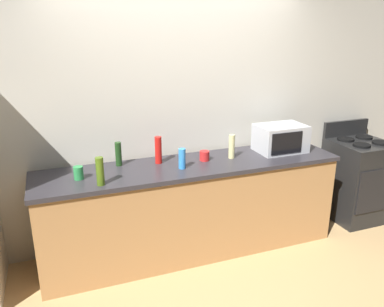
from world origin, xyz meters
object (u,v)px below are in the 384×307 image
Objects in this scene: bottle_hot_sauce at (158,150)px; bottle_olive_oil at (100,171)px; microwave at (281,138)px; bottle_spray_cleaner at (182,159)px; mug_red at (204,156)px; bottle_vinegar at (232,147)px; mug_green at (78,173)px; bottle_wine at (118,154)px; stove_range at (357,179)px.

bottle_olive_oil is at bearing -149.48° from bottle_hot_sauce.
microwave is 1.10m from bottle_spray_cleaner.
bottle_hot_sauce reaches higher than bottle_spray_cleaner.
microwave is 1.84m from bottle_olive_oil.
bottle_olive_oil is 1.03m from mug_red.
microwave is 2.07× the size of bottle_vinegar.
bottle_olive_oil is at bearing -50.85° from mug_green.
microwave reaches higher than bottle_olive_oil.
bottle_wine is 2.38× the size of mug_red.
mug_green is (-1.98, -0.07, -0.08)m from microwave.
mug_green is (-1.15, -0.07, 0.01)m from mug_red.
microwave reaches higher than stove_range.
bottle_vinegar is 1.42m from mug_green.
bottle_wine is 0.46m from bottle_olive_oil.
mug_green is (-0.37, -0.22, -0.05)m from bottle_wine.
mug_green is at bearing 176.16° from bottle_spray_cleaner.
stove_range is 4.27× the size of bottle_hot_sauce.
bottle_vinegar reaches higher than mug_red.
bottle_wine reaches higher than stove_range.
bottle_wine reaches higher than mug_green.
mug_green is (-0.15, 0.19, -0.06)m from bottle_olive_oil.
bottle_hot_sauce reaches higher than bottle_wine.
mug_green is at bearing -179.61° from stove_range.
bottle_spray_cleaner is (-2.12, -0.08, 0.53)m from stove_range.
bottle_hot_sauce is (0.36, -0.07, 0.02)m from bottle_wine.
stove_range is at bearing -4.22° from bottle_wine.
mug_red is (0.78, -0.15, -0.06)m from bottle_wine.
microwave is at bearing -5.21° from bottle_wine.
bottle_vinegar reaches higher than bottle_spray_cleaner.
bottle_spray_cleaner is at bearing 10.02° from bottle_olive_oil.
bottle_olive_oil reaches higher than mug_green.
stove_range is 1.92m from mug_red.
bottle_hot_sauce reaches higher than stove_range.
microwave is at bearing -0.10° from mug_red.
mug_red is 1.15m from mug_green.
stove_range is 1.68m from bottle_vinegar.
bottle_vinegar is at bearing -6.12° from mug_red.
bottle_vinegar is at bearing -9.41° from bottle_wine.
microwave is 0.83m from mug_red.
mug_red is at bearing 3.49° from mug_green.
bottle_wine is at bearing 175.78° from stove_range.
bottle_spray_cleaner reaches higher than stove_range.
bottle_hot_sauce is at bearing 176.76° from stove_range.
stove_range is 2.35m from bottle_hot_sauce.
microwave is 1.98m from mug_green.
bottle_olive_oil is (-1.27, -0.23, -0.00)m from bottle_vinegar.
microwave is at bearing -3.71° from bottle_hot_sauce.
bottle_vinegar is (1.05, -0.17, 0.01)m from bottle_wine.
bottle_hot_sauce is 0.75m from mug_green.
bottle_hot_sauce is 0.44m from mug_red.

